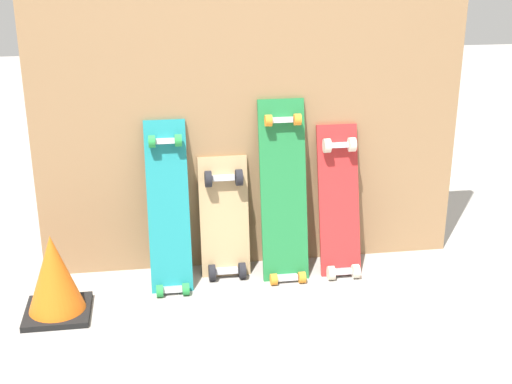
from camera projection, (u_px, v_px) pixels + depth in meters
ground_plane at (254, 266)px, 3.19m from camera, size 12.00×12.00×0.00m
plywood_wall_panel at (251, 78)px, 2.96m from camera, size 1.85×0.04×1.70m
skateboard_teal at (169, 215)px, 2.95m from camera, size 0.17×0.29×0.77m
skateboard_natural at (225, 224)px, 3.07m from camera, size 0.21×0.19×0.58m
skateboard_green at (284, 199)px, 3.03m from camera, size 0.20×0.26×0.84m
skateboard_red at (339, 208)px, 3.09m from camera, size 0.18×0.25×0.71m
traffic_cone at (54, 277)px, 2.74m from camera, size 0.25×0.25×0.34m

